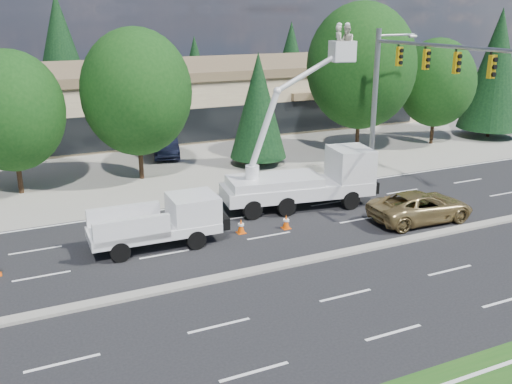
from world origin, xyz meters
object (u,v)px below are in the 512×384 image
bucket_truck (311,169)px  signal_mast (399,84)px  utility_pickup (164,226)px  minivan (421,206)px

bucket_truck → signal_mast: bearing=17.4°
utility_pickup → minivan: bearing=-9.1°
signal_mast → utility_pickup: (-14.74, -2.86, -5.16)m
utility_pickup → bucket_truck: size_ratio=0.61×
utility_pickup → minivan: 12.66m
bucket_truck → minivan: size_ratio=1.77×
signal_mast → minivan: 7.79m
minivan → bucket_truck: bearing=44.7°
bucket_truck → minivan: bearing=-39.4°
minivan → utility_pickup: bearing=82.0°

